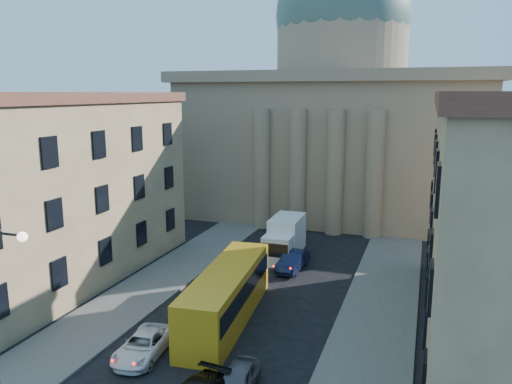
# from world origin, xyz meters

# --- Properties ---
(sidewalk_left) EXTENTS (5.00, 60.00, 0.15)m
(sidewalk_left) POSITION_xyz_m (-8.50, 18.00, 0.07)
(sidewalk_left) COLOR #55544E
(sidewalk_left) RESTS_ON ground
(sidewalk_right) EXTENTS (5.00, 60.00, 0.15)m
(sidewalk_right) POSITION_xyz_m (8.50, 18.00, 0.07)
(sidewalk_right) COLOR #55544E
(sidewalk_right) RESTS_ON ground
(church) EXTENTS (68.02, 28.76, 36.60)m
(church) POSITION_xyz_m (0.00, 55.47, 11.88)
(church) COLOR #857152
(church) RESTS_ON ground
(building_left) EXTENTS (11.60, 26.60, 14.70)m
(building_left) POSITION_xyz_m (-17.00, 22.00, 7.42)
(building_left) COLOR tan
(building_left) RESTS_ON ground
(car_left_mid) EXTENTS (2.66, 4.98, 1.33)m
(car_left_mid) POSITION_xyz_m (-3.50, 14.25, 0.67)
(car_left_mid) COLOR white
(car_left_mid) RESTS_ON ground
(car_right_far) EXTENTS (1.95, 4.24, 1.41)m
(car_right_far) POSITION_xyz_m (2.82, 12.57, 0.70)
(car_right_far) COLOR #4F4F54
(car_right_far) RESTS_ON ground
(car_right_distant) EXTENTS (1.95, 4.85, 1.57)m
(car_right_distant) POSITION_xyz_m (0.80, 30.70, 0.78)
(car_right_distant) COLOR #0E1532
(car_right_distant) RESTS_ON ground
(city_bus) EXTENTS (3.94, 12.48, 3.46)m
(city_bus) POSITION_xyz_m (-0.80, 20.05, 1.86)
(city_bus) COLOR gold
(city_bus) RESTS_ON ground
(box_truck) EXTENTS (2.65, 6.49, 3.54)m
(box_truck) POSITION_xyz_m (-0.80, 33.69, 1.68)
(box_truck) COLOR silver
(box_truck) RESTS_ON ground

